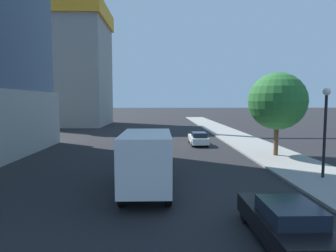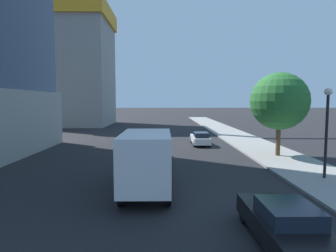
{
  "view_description": "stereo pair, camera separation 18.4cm",
  "coord_description": "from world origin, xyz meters",
  "px_view_note": "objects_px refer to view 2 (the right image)",
  "views": [
    {
      "loc": [
        -1.73,
        -0.24,
        4.63
      ],
      "look_at": [
        -1.32,
        14.05,
        3.39
      ],
      "focal_mm": 30.69,
      "sensor_mm": 36.0,
      "label": 1
    },
    {
      "loc": [
        -1.54,
        -0.24,
        4.63
      ],
      "look_at": [
        -1.32,
        14.05,
        3.39
      ],
      "focal_mm": 30.69,
      "sensor_mm": 36.0,
      "label": 2
    }
  ],
  "objects_px": {
    "construction_building": "(73,60)",
    "street_tree": "(279,101)",
    "car_gold": "(153,151)",
    "box_truck": "(147,158)",
    "car_black": "(284,223)",
    "car_white": "(200,138)",
    "street_lamp": "(327,118)"
  },
  "relations": [
    {
      "from": "car_white",
      "to": "car_black",
      "type": "bearing_deg",
      "value": -90.0
    },
    {
      "from": "construction_building",
      "to": "street_lamp",
      "type": "height_order",
      "value": "construction_building"
    },
    {
      "from": "construction_building",
      "to": "street_tree",
      "type": "bearing_deg",
      "value": -50.7
    },
    {
      "from": "street_lamp",
      "to": "car_gold",
      "type": "xyz_separation_m",
      "value": [
        -10.26,
        5.87,
        -2.93
      ]
    },
    {
      "from": "construction_building",
      "to": "car_white",
      "type": "height_order",
      "value": "construction_building"
    },
    {
      "from": "car_white",
      "to": "street_tree",
      "type": "bearing_deg",
      "value": -50.6
    },
    {
      "from": "car_black",
      "to": "box_truck",
      "type": "height_order",
      "value": "box_truck"
    },
    {
      "from": "construction_building",
      "to": "street_tree",
      "type": "height_order",
      "value": "construction_building"
    },
    {
      "from": "street_tree",
      "to": "car_white",
      "type": "bearing_deg",
      "value": 129.4
    },
    {
      "from": "street_lamp",
      "to": "car_black",
      "type": "distance_m",
      "value": 9.74
    },
    {
      "from": "street_lamp",
      "to": "street_tree",
      "type": "distance_m",
      "value": 7.06
    },
    {
      "from": "car_gold",
      "to": "box_truck",
      "type": "distance_m",
      "value": 7.89
    },
    {
      "from": "construction_building",
      "to": "street_lamp",
      "type": "distance_m",
      "value": 48.88
    },
    {
      "from": "construction_building",
      "to": "car_gold",
      "type": "distance_m",
      "value": 39.62
    },
    {
      "from": "car_gold",
      "to": "car_black",
      "type": "height_order",
      "value": "car_black"
    },
    {
      "from": "street_tree",
      "to": "car_gold",
      "type": "height_order",
      "value": "street_tree"
    },
    {
      "from": "car_black",
      "to": "street_tree",
      "type": "bearing_deg",
      "value": 68.91
    },
    {
      "from": "construction_building",
      "to": "car_black",
      "type": "xyz_separation_m",
      "value": [
        21.33,
        -47.31,
        -11.78
      ]
    },
    {
      "from": "car_gold",
      "to": "street_tree",
      "type": "bearing_deg",
      "value": 6.2
    },
    {
      "from": "street_tree",
      "to": "car_white",
      "type": "height_order",
      "value": "street_tree"
    },
    {
      "from": "street_tree",
      "to": "street_lamp",
      "type": "bearing_deg",
      "value": -90.22
    },
    {
      "from": "street_lamp",
      "to": "street_tree",
      "type": "relative_size",
      "value": 0.77
    },
    {
      "from": "street_lamp",
      "to": "construction_building",
      "type": "bearing_deg",
      "value": 123.99
    },
    {
      "from": "street_tree",
      "to": "car_black",
      "type": "relative_size",
      "value": 1.5
    },
    {
      "from": "box_truck",
      "to": "street_tree",
      "type": "bearing_deg",
      "value": 40.97
    },
    {
      "from": "street_tree",
      "to": "car_black",
      "type": "distance_m",
      "value": 15.96
    },
    {
      "from": "car_gold",
      "to": "box_truck",
      "type": "bearing_deg",
      "value": -90.0
    },
    {
      "from": "car_black",
      "to": "car_white",
      "type": "height_order",
      "value": "car_black"
    },
    {
      "from": "construction_building",
      "to": "box_truck",
      "type": "xyz_separation_m",
      "value": [
        16.61,
        -41.81,
        -10.72
      ]
    },
    {
      "from": "street_tree",
      "to": "car_white",
      "type": "distance_m",
      "value": 9.61
    },
    {
      "from": "street_lamp",
      "to": "car_gold",
      "type": "distance_m",
      "value": 12.18
    },
    {
      "from": "street_tree",
      "to": "car_black",
      "type": "xyz_separation_m",
      "value": [
        -5.57,
        -14.44,
        -3.91
      ]
    }
  ]
}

